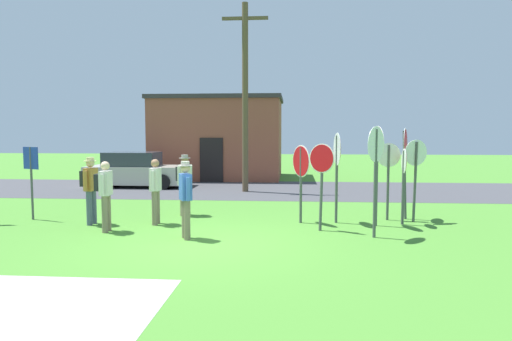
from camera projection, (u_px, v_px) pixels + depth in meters
ground_plane at (201, 244)px, 9.91m from camera, size 80.00×80.00×0.00m
street_asphalt at (246, 189)px, 19.35m from camera, size 60.00×6.40×0.01m
concrete_path at (47, 304)px, 6.46m from camera, size 3.20×2.40×0.01m
building_background at (219, 137)px, 24.31m from camera, size 6.55×4.96×4.16m
utility_pole at (245, 94)px, 18.35m from camera, size 1.80×0.24×7.38m
parked_car_on_street at (137, 171)px, 20.23m from camera, size 4.31×2.03×1.51m
stop_sign_leaning_right at (375, 161)px, 10.43m from camera, size 0.47×0.66×2.51m
stop_sign_tallest at (301, 170)px, 12.16m from camera, size 0.43×0.74×2.05m
stop_sign_far_back at (405, 156)px, 12.68m from camera, size 0.31×0.81×2.49m
stop_sign_center_cluster at (322, 172)px, 11.21m from camera, size 0.59×0.46×2.11m
stop_sign_rear_left at (415, 167)px, 12.27m from camera, size 0.64×0.30×2.18m
stop_sign_leaning_left at (404, 174)px, 11.93m from camera, size 0.07×0.63×1.97m
stop_sign_rear_right at (388, 169)px, 12.55m from camera, size 0.64×0.08×2.09m
stop_sign_low_front at (337, 161)px, 12.14m from camera, size 0.12×0.84×2.36m
stop_sign_nearest at (377, 157)px, 11.75m from camera, size 0.20×0.81×2.54m
person_in_blue at (105, 191)px, 11.10m from camera, size 0.36×0.57×1.69m
person_holding_notes at (90, 186)px, 11.98m from camera, size 0.41×0.57×1.74m
person_in_dark_shirt at (184, 180)px, 13.31m from camera, size 0.46×0.51×1.74m
person_on_left at (156, 188)px, 12.00m from camera, size 0.23×0.57×1.69m
person_with_sunhat at (186, 195)px, 10.36m from camera, size 0.36×0.52×1.74m
info_panel_middle at (31, 170)px, 12.62m from camera, size 0.56×0.27×1.98m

